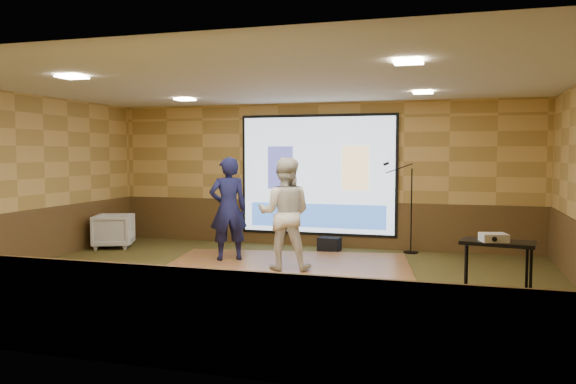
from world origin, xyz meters
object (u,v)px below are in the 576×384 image
(dance_floor, at_px, (286,268))
(banquet_chair, at_px, (114,231))
(player_right, at_px, (285,214))
(mic_stand, at_px, (408,228))
(duffel_bag, at_px, (329,244))
(av_table, at_px, (497,264))
(player_left, at_px, (228,209))
(projector, at_px, (494,237))
(projector_screen, at_px, (317,176))

(dance_floor, relative_size, banquet_chair, 5.41)
(player_right, bearing_deg, dance_floor, -93.13)
(mic_stand, bearing_deg, duffel_bag, -157.39)
(av_table, xyz_separation_m, duffel_bag, (-2.88, 3.75, -0.48))
(player_left, relative_size, projector, 6.21)
(av_table, relative_size, duffel_bag, 2.08)
(av_table, relative_size, projector, 3.00)
(dance_floor, xyz_separation_m, player_left, (-1.20, 0.36, 0.94))
(projector, distance_m, banquet_chair, 7.79)
(banquet_chair, bearing_deg, duffel_bag, -100.06)
(player_right, bearing_deg, banquet_chair, -24.96)
(av_table, height_order, duffel_bag, av_table)
(player_left, distance_m, player_right, 1.31)
(projector_screen, relative_size, mic_stand, 1.86)
(banquet_chair, relative_size, duffel_bag, 1.79)
(player_left, relative_size, player_right, 1.00)
(player_right, bearing_deg, projector, 142.70)
(av_table, bearing_deg, projector_screen, 127.62)
(player_right, height_order, av_table, player_right)
(projector, bearing_deg, duffel_bag, 112.05)
(player_left, xyz_separation_m, av_table, (4.40, -2.15, -0.34))
(player_right, xyz_separation_m, av_table, (3.19, -1.66, -0.34))
(projector_screen, height_order, duffel_bag, projector_screen)
(player_left, distance_m, mic_stand, 3.58)
(dance_floor, height_order, player_right, player_right)
(projector_screen, height_order, mic_stand, projector_screen)
(player_left, distance_m, av_table, 4.91)
(player_left, bearing_deg, duffel_bag, -164.76)
(dance_floor, bearing_deg, duffel_bag, 80.58)
(mic_stand, distance_m, banquet_chair, 5.99)
(dance_floor, distance_m, projector, 3.78)
(projector, xyz_separation_m, banquet_chair, (-7.19, 2.93, -0.60))
(mic_stand, distance_m, duffel_bag, 1.59)
(mic_stand, bearing_deg, projector, -57.57)
(duffel_bag, bearing_deg, dance_floor, -99.42)
(player_left, relative_size, duffel_bag, 4.31)
(projector_screen, distance_m, mic_stand, 2.14)
(dance_floor, bearing_deg, projector, -30.63)
(projector_screen, height_order, dance_floor, projector_screen)
(player_right, height_order, duffel_bag, player_right)
(projector, height_order, mic_stand, mic_stand)
(projector_screen, height_order, projector, projector_screen)
(player_right, relative_size, mic_stand, 1.04)
(dance_floor, xyz_separation_m, projector, (3.15, -1.87, 0.93))
(projector_screen, height_order, player_right, projector_screen)
(projector_screen, height_order, banquet_chair, projector_screen)
(dance_floor, distance_m, duffel_bag, 1.99)
(dance_floor, height_order, duffel_bag, duffel_bag)
(av_table, bearing_deg, banquet_chair, 158.47)
(duffel_bag, bearing_deg, projector, -53.51)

